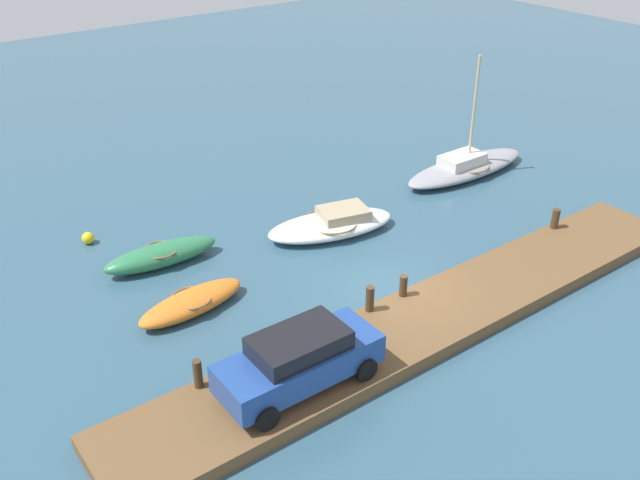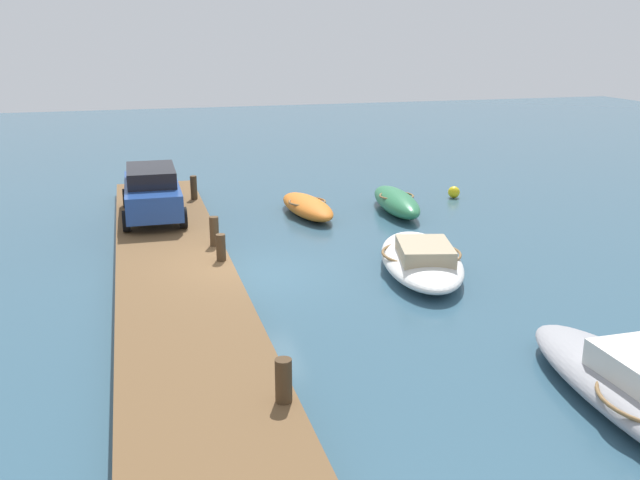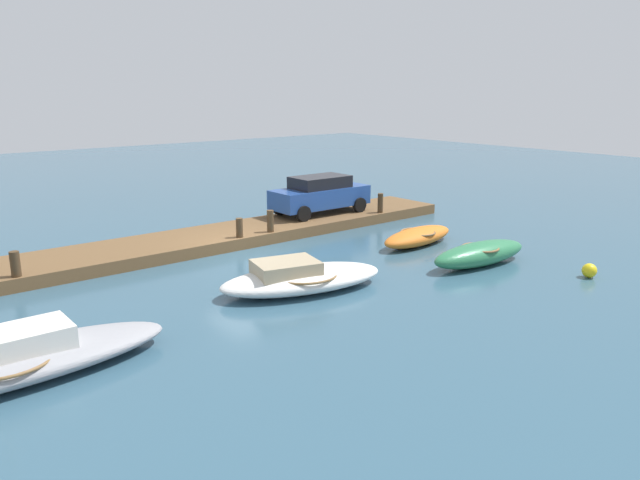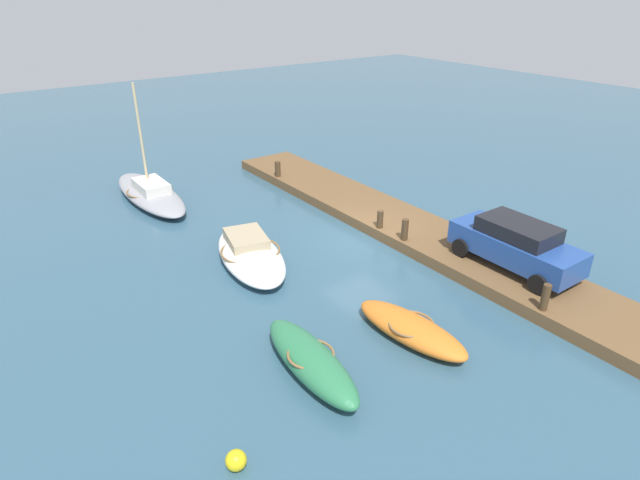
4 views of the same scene
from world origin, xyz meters
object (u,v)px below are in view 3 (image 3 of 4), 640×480
at_px(rowboat_green, 480,254).
at_px(mooring_post_west, 380,203).
at_px(mooring_post_mid_west, 270,221).
at_px(mooring_post_east, 15,264).
at_px(motorboat_white, 301,277).
at_px(parked_car, 320,194).
at_px(sailboat_grey, 6,362).
at_px(rowboat_orange, 418,236).
at_px(marker_buoy, 589,271).
at_px(mooring_post_mid_east, 239,228).

relative_size(rowboat_green, mooring_post_west, 4.89).
distance_m(mooring_post_mid_west, mooring_post_east, 8.82).
height_order(motorboat_white, parked_car, parked_car).
bearing_deg(parked_car, mooring_post_east, 7.39).
xyz_separation_m(motorboat_white, rowboat_green, (-6.12, 1.68, 0.01)).
bearing_deg(motorboat_white, sailboat_grey, 19.25).
bearing_deg(sailboat_grey, rowboat_orange, -171.74).
bearing_deg(marker_buoy, mooring_post_mid_east, -56.35).
height_order(motorboat_white, mooring_post_mid_east, mooring_post_mid_east).
bearing_deg(mooring_post_mid_west, motorboat_white, 64.10).
height_order(motorboat_white, rowboat_green, motorboat_white).
height_order(rowboat_green, parked_car, parked_car).
relative_size(rowboat_orange, mooring_post_mid_west, 4.58).
height_order(sailboat_grey, parked_car, sailboat_grey).
relative_size(mooring_post_mid_east, mooring_post_east, 0.95).
height_order(rowboat_orange, mooring_post_west, mooring_post_west).
distance_m(sailboat_grey, motorboat_white, 7.95).
xyz_separation_m(motorboat_white, parked_car, (-6.10, -6.62, 0.88)).
xyz_separation_m(rowboat_green, marker_buoy, (-1.51, 2.95, -0.17)).
bearing_deg(rowboat_orange, rowboat_green, 75.46).
distance_m(motorboat_white, parked_car, 9.05).
xyz_separation_m(mooring_post_mid_west, parked_car, (-3.61, -1.49, 0.43)).
bearing_deg(sailboat_grey, rowboat_green, 175.90).
height_order(mooring_post_east, marker_buoy, mooring_post_east).
height_order(rowboat_green, mooring_post_west, mooring_post_west).
height_order(mooring_post_mid_west, mooring_post_mid_east, mooring_post_mid_west).
relative_size(mooring_post_west, mooring_post_east, 1.13).
xyz_separation_m(rowboat_orange, marker_buoy, (-1.06, 6.06, -0.10)).
height_order(mooring_post_mid_east, mooring_post_east, mooring_post_east).
bearing_deg(motorboat_white, rowboat_green, 178.49).
relative_size(rowboat_green, marker_buoy, 9.14).
bearing_deg(mooring_post_mid_west, rowboat_green, 118.06).
bearing_deg(marker_buoy, mooring_post_mid_west, -62.20).
height_order(sailboat_grey, marker_buoy, sailboat_grey).
bearing_deg(mooring_post_mid_east, mooring_post_east, 0.00).
distance_m(mooring_post_west, parked_car, 2.65).
xyz_separation_m(sailboat_grey, rowboat_green, (-14.03, 0.94, -0.00)).
distance_m(rowboat_green, mooring_post_mid_west, 7.73).
relative_size(sailboat_grey, parked_car, 1.52).
height_order(mooring_post_west, marker_buoy, mooring_post_west).
bearing_deg(mooring_post_east, mooring_post_mid_west, 180.00).
height_order(sailboat_grey, mooring_post_mid_east, sailboat_grey).
xyz_separation_m(rowboat_green, mooring_post_east, (12.45, -6.81, 0.40)).
xyz_separation_m(parked_car, marker_buoy, (-1.53, 11.25, -1.04)).
relative_size(rowboat_orange, rowboat_green, 0.92).
distance_m(sailboat_grey, mooring_post_mid_east, 10.80).
bearing_deg(marker_buoy, rowboat_green, -62.82).
distance_m(rowboat_orange, mooring_post_mid_east, 6.58).
distance_m(rowboat_green, parked_car, 8.35).
height_order(sailboat_grey, rowboat_orange, sailboat_grey).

